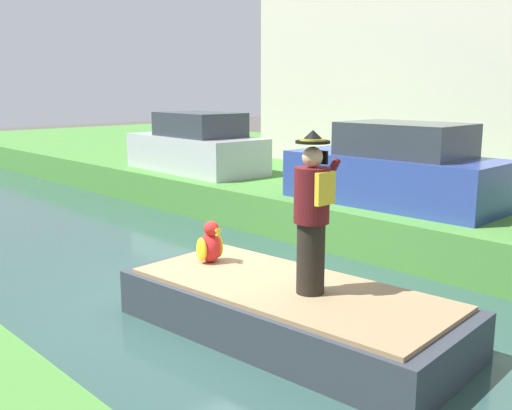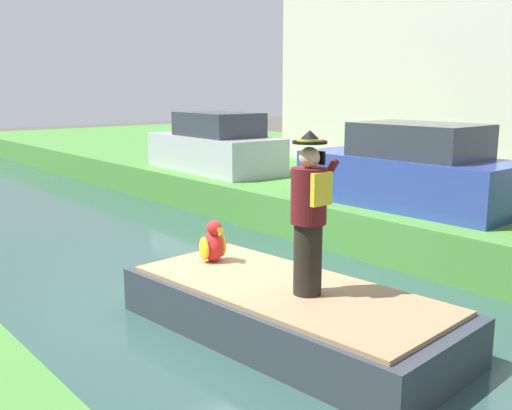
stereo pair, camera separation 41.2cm
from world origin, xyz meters
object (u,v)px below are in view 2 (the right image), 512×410
Objects in this scene: parked_car_blue at (410,171)px; parrot_plush at (213,244)px; boat at (287,311)px; person_pirate at (309,214)px; parked_car_silver at (215,146)px.

parrot_plush is at bearing -178.40° from parked_car_blue.
parrot_plush reaches higher than boat.
parked_car_silver is (4.40, 7.86, -0.12)m from person_pirate.
parrot_plush is (-0.07, 1.39, 0.55)m from boat.
parrot_plush is at bearing -126.15° from parked_car_silver.
parrot_plush is 0.14× the size of parked_car_blue.
person_pirate is at bearing -88.11° from boat.
parked_car_blue is (4.48, 0.13, 0.56)m from parrot_plush.
parked_car_blue and parked_car_silver have the same top height.
parked_car_blue is 6.01m from parked_car_silver.
parked_car_silver is (4.42, 7.53, 1.12)m from boat.
person_pirate is 0.46× the size of parked_car_blue.
parked_car_blue is at bearing 1.60° from parrot_plush.
boat is at bearing 78.21° from person_pirate.
parked_car_blue is 1.00× the size of parked_car_silver.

